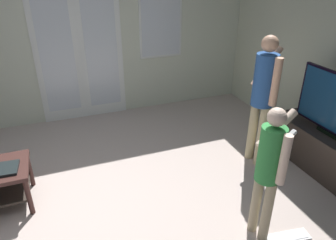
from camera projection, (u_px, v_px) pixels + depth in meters
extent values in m
cube|color=#BEABA3|center=(91.00, 228.00, 2.93)|extent=(6.11, 5.05, 0.02)
cube|color=silver|center=(56.00, 39.00, 4.45)|extent=(6.11, 0.06, 2.50)
cube|color=white|center=(57.00, 57.00, 4.52)|extent=(0.64, 0.02, 2.05)
cube|color=silver|center=(57.00, 54.00, 4.49)|extent=(0.48, 0.01, 1.75)
cube|color=white|center=(101.00, 53.00, 4.73)|extent=(0.64, 0.02, 2.05)
cube|color=silver|center=(101.00, 50.00, 4.69)|extent=(0.48, 0.01, 1.75)
cube|color=white|center=(161.00, 18.00, 4.82)|extent=(0.70, 0.02, 1.22)
cube|color=silver|center=(161.00, 18.00, 4.81)|extent=(0.64, 0.01, 1.16)
cylinder|color=#3D221E|center=(29.00, 197.00, 3.01)|extent=(0.05, 0.05, 0.40)
cylinder|color=#3D221E|center=(30.00, 170.00, 3.40)|extent=(0.05, 0.05, 0.40)
cube|color=#342A24|center=(327.00, 155.00, 3.60)|extent=(0.42, 1.52, 0.48)
cube|color=black|center=(333.00, 135.00, 3.48)|extent=(0.08, 0.40, 0.04)
cylinder|color=tan|center=(261.00, 137.00, 3.69)|extent=(0.11, 0.11, 0.76)
cylinder|color=tan|center=(252.00, 131.00, 3.82)|extent=(0.11, 0.11, 0.76)
cylinder|color=#295295|center=(265.00, 80.00, 3.45)|extent=(0.25, 0.25, 0.59)
sphere|color=#DEA684|center=(270.00, 44.00, 3.27)|extent=(0.18, 0.18, 0.18)
cylinder|color=#DEA684|center=(276.00, 82.00, 3.30)|extent=(0.09, 0.09, 0.53)
cylinder|color=#DEA684|center=(267.00, 67.00, 3.61)|extent=(0.40, 0.12, 0.47)
cube|color=white|center=(275.00, 82.00, 3.77)|extent=(0.11, 0.05, 0.13)
cylinder|color=tan|center=(267.00, 213.00, 2.67)|extent=(0.09, 0.09, 0.62)
cylinder|color=tan|center=(256.00, 203.00, 2.77)|extent=(0.09, 0.09, 0.62)
cylinder|color=#338A42|center=(270.00, 155.00, 2.47)|extent=(0.20, 0.20, 0.48)
sphere|color=beige|center=(277.00, 117.00, 2.32)|extent=(0.15, 0.15, 0.15)
cylinder|color=beige|center=(284.00, 160.00, 2.35)|extent=(0.07, 0.07, 0.43)
cylinder|color=beige|center=(277.00, 129.00, 2.60)|extent=(0.40, 0.12, 0.30)
cube|color=white|center=(290.00, 136.00, 2.73)|extent=(0.14, 0.06, 0.10)
cube|color=white|center=(286.00, 238.00, 2.80)|extent=(0.45, 0.19, 0.02)
cube|color=silver|center=(286.00, 237.00, 2.80)|extent=(0.41, 0.15, 0.00)
cube|color=black|center=(0.00, 170.00, 2.98)|extent=(0.33, 0.27, 0.03)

